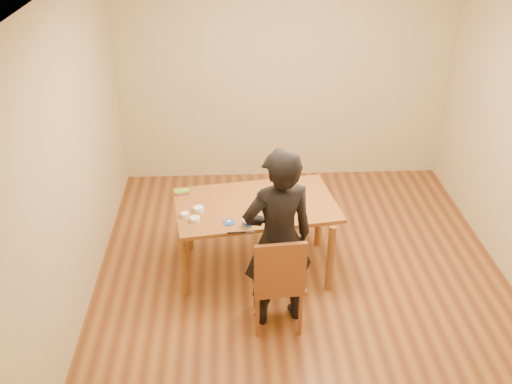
{
  "coord_description": "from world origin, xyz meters",
  "views": [
    {
      "loc": [
        -0.66,
        -4.33,
        3.5
      ],
      "look_at": [
        -0.44,
        0.2,
        0.9
      ],
      "focal_mm": 40.0,
      "sensor_mm": 36.0,
      "label": 1
    }
  ],
  "objects_px": {
    "dining_table": "(256,205)",
    "cake_plate": "(274,200)",
    "person": "(278,240)",
    "dining_chair": "(278,280)",
    "cake": "(274,196)"
  },
  "relations": [
    {
      "from": "dining_chair",
      "to": "cake_plate",
      "type": "distance_m",
      "value": 0.86
    },
    {
      "from": "dining_chair",
      "to": "dining_table",
      "type": "bearing_deg",
      "value": 95.84
    },
    {
      "from": "dining_table",
      "to": "person",
      "type": "bearing_deg",
      "value": -86.87
    },
    {
      "from": "dining_table",
      "to": "person",
      "type": "xyz_separation_m",
      "value": [
        0.15,
        -0.73,
        0.1
      ]
    },
    {
      "from": "dining_chair",
      "to": "person",
      "type": "height_order",
      "value": "person"
    },
    {
      "from": "dining_chair",
      "to": "person",
      "type": "relative_size",
      "value": 0.26
    },
    {
      "from": "person",
      "to": "cake_plate",
      "type": "bearing_deg",
      "value": -105.91
    },
    {
      "from": "cake",
      "to": "person",
      "type": "xyz_separation_m",
      "value": [
        -0.03,
        -0.75,
        0.02
      ]
    },
    {
      "from": "cake",
      "to": "cake_plate",
      "type": "bearing_deg",
      "value": 0.0
    },
    {
      "from": "cake",
      "to": "person",
      "type": "relative_size",
      "value": 0.13
    },
    {
      "from": "dining_chair",
      "to": "cake",
      "type": "xyz_separation_m",
      "value": [
        0.03,
        0.8,
        0.36
      ]
    },
    {
      "from": "dining_chair",
      "to": "person",
      "type": "xyz_separation_m",
      "value": [
        0.0,
        0.05,
        0.38
      ]
    },
    {
      "from": "dining_table",
      "to": "cake",
      "type": "relative_size",
      "value": 7.04
    },
    {
      "from": "dining_table",
      "to": "dining_chair",
      "type": "xyz_separation_m",
      "value": [
        0.15,
        -0.78,
        -0.28
      ]
    },
    {
      "from": "dining_table",
      "to": "cake_plate",
      "type": "distance_m",
      "value": 0.18
    }
  ]
}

